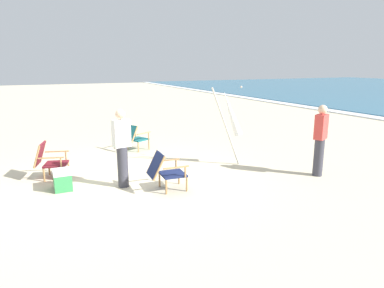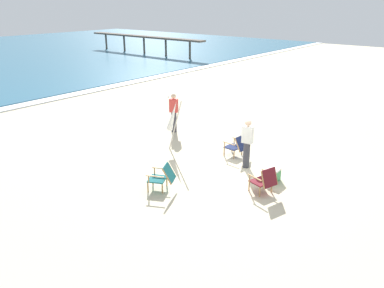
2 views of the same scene
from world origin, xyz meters
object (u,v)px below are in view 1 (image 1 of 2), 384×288
(beach_chair_back_left, at_px, (134,137))
(umbrella_furled_white, at_px, (231,114))
(person_near_chairs, at_px, (320,140))
(person_by_waterline, at_px, (122,148))
(beach_chair_mid_center, at_px, (49,159))
(beach_chair_far_center, at_px, (165,170))
(cooler_box, at_px, (62,180))

(beach_chair_back_left, xyz_separation_m, umbrella_furled_white, (2.46, 1.80, 0.88))
(person_near_chairs, bearing_deg, person_by_waterline, -105.32)
(umbrella_furled_white, xyz_separation_m, person_near_chairs, (1.58, 1.39, -0.47))
(beach_chair_mid_center, relative_size, person_near_chairs, 0.50)
(umbrella_furled_white, bearing_deg, person_near_chairs, 41.37)
(beach_chair_back_left, height_order, beach_chair_mid_center, beach_chair_mid_center)
(beach_chair_far_center, xyz_separation_m, person_near_chairs, (0.60, 3.51, 0.41))
(beach_chair_back_left, height_order, person_by_waterline, person_by_waterline)
(beach_chair_far_center, relative_size, umbrella_furled_white, 0.40)
(person_near_chairs, bearing_deg, beach_chair_back_left, -141.68)
(beach_chair_far_center, xyz_separation_m, cooler_box, (-0.94, -1.89, -0.22))
(person_near_chairs, bearing_deg, umbrella_furled_white, -138.63)
(beach_chair_back_left, distance_m, umbrella_furled_white, 3.18)
(person_near_chairs, height_order, person_by_waterline, same)
(beach_chair_far_center, distance_m, cooler_box, 2.12)
(beach_chair_back_left, xyz_separation_m, person_near_chairs, (4.05, 3.20, 0.41))
(umbrella_furled_white, relative_size, cooler_box, 4.08)
(person_near_chairs, distance_m, person_by_waterline, 4.39)
(beach_chair_back_left, xyz_separation_m, beach_chair_far_center, (3.44, -0.31, 0.00))
(beach_chair_far_center, relative_size, person_by_waterline, 0.49)
(person_near_chairs, relative_size, cooler_box, 3.33)
(beach_chair_back_left, bearing_deg, beach_chair_far_center, -5.16)
(umbrella_furled_white, height_order, person_near_chairs, umbrella_furled_white)
(umbrella_furled_white, distance_m, person_by_waterline, 2.91)
(cooler_box, bearing_deg, person_by_waterline, 72.01)
(beach_chair_mid_center, distance_m, beach_chair_far_center, 2.76)
(cooler_box, bearing_deg, umbrella_furled_white, 90.62)
(beach_chair_far_center, distance_m, umbrella_furled_white, 2.49)
(umbrella_furled_white, bearing_deg, cooler_box, -89.38)
(beach_chair_back_left, xyz_separation_m, person_by_waterline, (2.89, -1.03, 0.41))
(beach_chair_back_left, relative_size, beach_chair_mid_center, 1.13)
(umbrella_furled_white, bearing_deg, person_by_waterline, -81.54)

